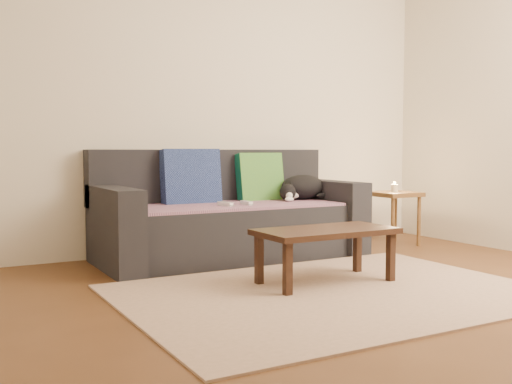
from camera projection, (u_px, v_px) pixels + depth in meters
ground at (349, 299)px, 3.48m from camera, size 4.50×4.50×0.00m
back_wall at (206, 99)px, 5.13m from camera, size 4.50×0.04×2.60m
sofa at (228, 219)px, 4.82m from camera, size 2.10×0.94×0.87m
throw_blanket at (233, 205)px, 4.74m from camera, size 1.66×0.74×0.02m
cushion_navy at (191, 179)px, 4.83m from camera, size 0.48×0.17×0.49m
cushion_green at (260, 178)px, 5.14m from camera, size 0.41×0.17×0.43m
cat at (302, 188)px, 5.16m from camera, size 0.52×0.39×0.21m
wii_remote_a at (225, 204)px, 4.56m from camera, size 0.07×0.15×0.03m
wii_remote_b at (247, 203)px, 4.66m from camera, size 0.04×0.15×0.03m
side_table at (394, 201)px, 5.46m from camera, size 0.39×0.39×0.49m
candle at (395, 188)px, 5.45m from camera, size 0.06×0.06×0.09m
rug at (333, 293)px, 3.61m from camera, size 2.50×1.80×0.01m
coffee_table at (326, 236)px, 3.85m from camera, size 0.90×0.45×0.36m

